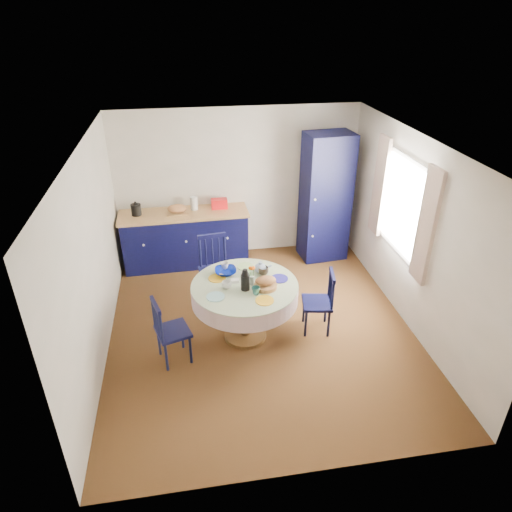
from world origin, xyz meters
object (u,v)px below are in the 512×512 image
(mug_b, at_px, (256,291))
(cobalt_bowl, at_px, (226,271))
(chair_right, at_px, (320,301))
(chair_far, at_px, (215,269))
(chair_left, at_px, (170,331))
(kitchen_counter, at_px, (185,237))
(dining_table, at_px, (245,293))
(mug_c, at_px, (263,271))
(mug_d, at_px, (225,266))
(mug_a, at_px, (227,285))
(pantry_cabinet, at_px, (325,198))

(mug_b, relative_size, cobalt_bowl, 0.37)
(chair_right, distance_m, cobalt_bowl, 1.30)
(chair_far, xyz_separation_m, mug_b, (0.40, -1.18, 0.35))
(chair_left, bearing_deg, chair_right, -98.14)
(chair_far, bearing_deg, kitchen_counter, 101.99)
(dining_table, relative_size, chair_left, 1.52)
(dining_table, bearing_deg, mug_c, 37.30)
(dining_table, bearing_deg, mug_d, 116.86)
(chair_right, relative_size, mug_d, 8.38)
(kitchen_counter, xyz_separation_m, mug_c, (0.97, -1.92, 0.39))
(mug_a, xyz_separation_m, mug_c, (0.50, 0.24, 0.01))
(dining_table, relative_size, chair_far, 1.33)
(kitchen_counter, distance_m, cobalt_bowl, 1.92)
(pantry_cabinet, bearing_deg, kitchen_counter, 171.87)
(chair_far, distance_m, mug_b, 1.30)
(kitchen_counter, distance_m, mug_d, 1.82)
(mug_a, bearing_deg, mug_b, -29.22)
(chair_right, xyz_separation_m, cobalt_bowl, (-1.20, 0.30, 0.40))
(cobalt_bowl, bearing_deg, mug_b, -59.63)
(chair_left, xyz_separation_m, chair_right, (1.95, 0.30, -0.00))
(cobalt_bowl, bearing_deg, kitchen_counter, 105.02)
(pantry_cabinet, height_order, chair_right, pantry_cabinet)
(chair_left, bearing_deg, chair_far, -44.38)
(chair_right, bearing_deg, dining_table, -79.95)
(pantry_cabinet, relative_size, cobalt_bowl, 7.70)
(kitchen_counter, bearing_deg, mug_c, -64.54)
(chair_right, bearing_deg, mug_a, -77.99)
(pantry_cabinet, height_order, mug_a, pantry_cabinet)
(dining_table, bearing_deg, chair_far, 107.84)
(mug_d, bearing_deg, cobalt_bowl, -91.06)
(pantry_cabinet, bearing_deg, mug_b, -129.71)
(pantry_cabinet, distance_m, dining_table, 2.61)
(mug_d, bearing_deg, pantry_cabinet, 41.05)
(pantry_cabinet, distance_m, mug_a, 2.78)
(dining_table, distance_m, chair_right, 1.02)
(chair_far, distance_m, chair_right, 1.61)
(chair_right, distance_m, mug_d, 1.33)
(pantry_cabinet, height_order, mug_c, pantry_cabinet)
(mug_b, distance_m, mug_d, 0.71)
(chair_left, height_order, cobalt_bowl, chair_left)
(chair_right, xyz_separation_m, mug_a, (-1.22, -0.04, 0.41))
(mug_a, distance_m, mug_c, 0.56)
(pantry_cabinet, xyz_separation_m, chair_right, (-0.64, -2.01, -0.62))
(mug_b, relative_size, mug_c, 0.75)
(kitchen_counter, bearing_deg, mug_a, -79.13)
(chair_right, height_order, cobalt_bowl, same)
(mug_a, xyz_separation_m, cobalt_bowl, (0.02, 0.34, -0.01))
(kitchen_counter, bearing_deg, dining_table, -72.98)
(kitchen_counter, xyz_separation_m, pantry_cabinet, (2.33, -0.11, 0.59))
(chair_left, height_order, chair_right, chair_left)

